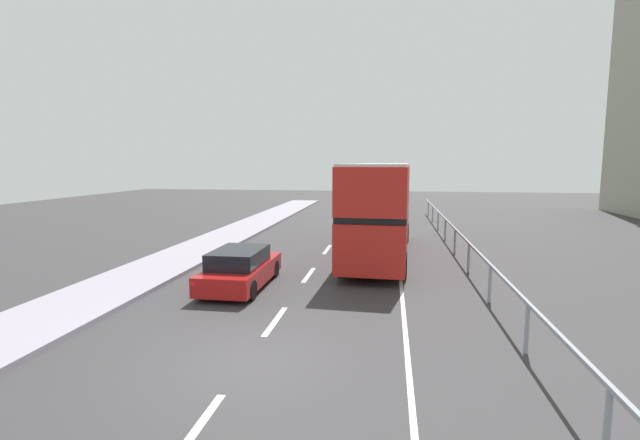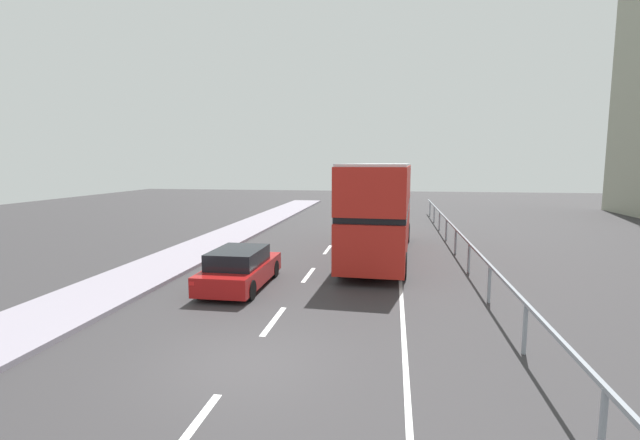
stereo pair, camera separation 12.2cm
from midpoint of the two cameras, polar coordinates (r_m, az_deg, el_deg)
name	(u,v)px [view 1 (the left image)]	position (r m, az deg, el deg)	size (l,w,h in m)	color
ground_plane	(246,364)	(10.39, -9.67, -17.44)	(73.00, 120.00, 0.10)	#312F31
lane_paint_markings	(367,272)	(17.99, 5.73, -6.52)	(3.61, 46.00, 0.01)	silver
bridge_side_railing	(469,248)	(18.49, 18.14, -3.40)	(0.10, 42.00, 1.20)	gray
double_decker_bus_red	(380,207)	(20.75, 7.45, 1.64)	(3.02, 11.23, 4.23)	red
hatchback_car_near	(240,269)	(15.86, -10.24, -6.06)	(1.85, 4.34, 1.36)	#A01413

